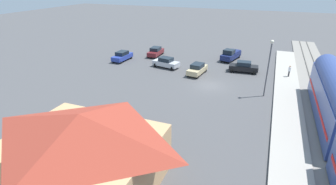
{
  "coord_description": "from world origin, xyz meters",
  "views": [
    {
      "loc": [
        -7.12,
        33.92,
        13.94
      ],
      "look_at": [
        3.8,
        6.58,
        1.0
      ],
      "focal_mm": 27.94,
      "sensor_mm": 36.0,
      "label": 1
    }
  ],
  "objects_px": {
    "sedan_black": "(244,67)",
    "light_pole_near_platform": "(269,62)",
    "pedestrian_on_platform": "(289,70)",
    "sedan_maroon": "(156,52)",
    "station_building": "(84,148)",
    "sedan_tan": "(197,69)",
    "sedan_blue": "(122,56)",
    "sedan_silver": "(166,62)",
    "pickup_navy": "(231,55)"
  },
  "relations": [
    {
      "from": "sedan_black",
      "to": "sedan_blue",
      "type": "bearing_deg",
      "value": 4.59
    },
    {
      "from": "sedan_maroon",
      "to": "sedan_silver",
      "type": "xyz_separation_m",
      "value": [
        -4.53,
        5.82,
        0.0
      ]
    },
    {
      "from": "sedan_tan",
      "to": "sedan_silver",
      "type": "relative_size",
      "value": 0.98
    },
    {
      "from": "sedan_blue",
      "to": "sedan_tan",
      "type": "distance_m",
      "value": 14.92
    },
    {
      "from": "light_pole_near_platform",
      "to": "pedestrian_on_platform",
      "type": "bearing_deg",
      "value": -110.48
    },
    {
      "from": "sedan_black",
      "to": "pickup_navy",
      "type": "relative_size",
      "value": 0.81
    },
    {
      "from": "pedestrian_on_platform",
      "to": "pickup_navy",
      "type": "xyz_separation_m",
      "value": [
        9.75,
        -6.52,
        -0.25
      ]
    },
    {
      "from": "sedan_blue",
      "to": "pedestrian_on_platform",
      "type": "bearing_deg",
      "value": -177.44
    },
    {
      "from": "sedan_blue",
      "to": "sedan_maroon",
      "type": "distance_m",
      "value": 6.73
    },
    {
      "from": "pedestrian_on_platform",
      "to": "sedan_black",
      "type": "relative_size",
      "value": 0.37
    },
    {
      "from": "light_pole_near_platform",
      "to": "sedan_black",
      "type": "bearing_deg",
      "value": -67.11
    },
    {
      "from": "station_building",
      "to": "sedan_black",
      "type": "distance_m",
      "value": 30.72
    },
    {
      "from": "station_building",
      "to": "pedestrian_on_platform",
      "type": "height_order",
      "value": "station_building"
    },
    {
      "from": "pedestrian_on_platform",
      "to": "light_pole_near_platform",
      "type": "bearing_deg",
      "value": 69.52
    },
    {
      "from": "sedan_blue",
      "to": "sedan_tan",
      "type": "height_order",
      "value": "same"
    },
    {
      "from": "sedan_black",
      "to": "light_pole_near_platform",
      "type": "bearing_deg",
      "value": 112.89
    },
    {
      "from": "station_building",
      "to": "sedan_silver",
      "type": "bearing_deg",
      "value": -79.82
    },
    {
      "from": "pickup_navy",
      "to": "station_building",
      "type": "bearing_deg",
      "value": 82.83
    },
    {
      "from": "sedan_blue",
      "to": "sedan_black",
      "type": "bearing_deg",
      "value": -175.41
    },
    {
      "from": "sedan_silver",
      "to": "sedan_tan",
      "type": "bearing_deg",
      "value": 166.91
    },
    {
      "from": "station_building",
      "to": "sedan_black",
      "type": "bearing_deg",
      "value": -104.27
    },
    {
      "from": "station_building",
      "to": "sedan_tan",
      "type": "height_order",
      "value": "station_building"
    },
    {
      "from": "sedan_blue",
      "to": "sedan_maroon",
      "type": "height_order",
      "value": "same"
    },
    {
      "from": "sedan_silver",
      "to": "light_pole_near_platform",
      "type": "distance_m",
      "value": 17.64
    },
    {
      "from": "sedan_tan",
      "to": "sedan_maroon",
      "type": "relative_size",
      "value": 1.02
    },
    {
      "from": "pickup_navy",
      "to": "light_pole_near_platform",
      "type": "bearing_deg",
      "value": 114.52
    },
    {
      "from": "sedan_black",
      "to": "pickup_navy",
      "type": "xyz_separation_m",
      "value": [
        3.06,
        -6.06,
        0.15
      ]
    },
    {
      "from": "station_building",
      "to": "sedan_blue",
      "type": "distance_m",
      "value": 31.28
    },
    {
      "from": "station_building",
      "to": "sedan_silver",
      "type": "xyz_separation_m",
      "value": [
        4.9,
        -27.26,
        -2.09
      ]
    },
    {
      "from": "station_building",
      "to": "sedan_silver",
      "type": "distance_m",
      "value": 27.77
    },
    {
      "from": "sedan_blue",
      "to": "pickup_navy",
      "type": "xyz_separation_m",
      "value": [
        -18.32,
        -7.78,
        0.15
      ]
    },
    {
      "from": "sedan_maroon",
      "to": "pedestrian_on_platform",
      "type": "bearing_deg",
      "value": 170.79
    },
    {
      "from": "station_building",
      "to": "sedan_maroon",
      "type": "xyz_separation_m",
      "value": [
        9.42,
        -33.08,
        -2.09
      ]
    },
    {
      "from": "sedan_blue",
      "to": "sedan_tan",
      "type": "xyz_separation_m",
      "value": [
        -14.77,
        2.09,
        0.0
      ]
    },
    {
      "from": "sedan_black",
      "to": "sedan_blue",
      "type": "relative_size",
      "value": 1.01
    },
    {
      "from": "sedan_black",
      "to": "sedan_maroon",
      "type": "relative_size",
      "value": 1.01
    },
    {
      "from": "pickup_navy",
      "to": "light_pole_near_platform",
      "type": "xyz_separation_m",
      "value": [
        -6.7,
        14.69,
        3.57
      ]
    },
    {
      "from": "station_building",
      "to": "sedan_blue",
      "type": "bearing_deg",
      "value": -63.72
    },
    {
      "from": "sedan_blue",
      "to": "sedan_silver",
      "type": "height_order",
      "value": "same"
    },
    {
      "from": "sedan_black",
      "to": "sedan_tan",
      "type": "xyz_separation_m",
      "value": [
        6.6,
        3.8,
        0.0
      ]
    },
    {
      "from": "pickup_navy",
      "to": "sedan_silver",
      "type": "xyz_separation_m",
      "value": [
        9.39,
        8.5,
        -0.15
      ]
    },
    {
      "from": "station_building",
      "to": "sedan_black",
      "type": "xyz_separation_m",
      "value": [
        -7.56,
        -29.7,
        -2.09
      ]
    },
    {
      "from": "sedan_blue",
      "to": "light_pole_near_platform",
      "type": "xyz_separation_m",
      "value": [
        -25.02,
        6.91,
        3.72
      ]
    },
    {
      "from": "pedestrian_on_platform",
      "to": "pickup_navy",
      "type": "bearing_deg",
      "value": -33.77
    },
    {
      "from": "pedestrian_on_platform",
      "to": "light_pole_near_platform",
      "type": "relative_size",
      "value": 0.24
    },
    {
      "from": "pedestrian_on_platform",
      "to": "sedan_silver",
      "type": "bearing_deg",
      "value": 5.91
    },
    {
      "from": "light_pole_near_platform",
      "to": "pickup_navy",
      "type": "bearing_deg",
      "value": -65.48
    },
    {
      "from": "pedestrian_on_platform",
      "to": "sedan_maroon",
      "type": "bearing_deg",
      "value": -9.21
    },
    {
      "from": "station_building",
      "to": "sedan_blue",
      "type": "relative_size",
      "value": 2.38
    },
    {
      "from": "pickup_navy",
      "to": "sedan_silver",
      "type": "height_order",
      "value": "pickup_navy"
    }
  ]
}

